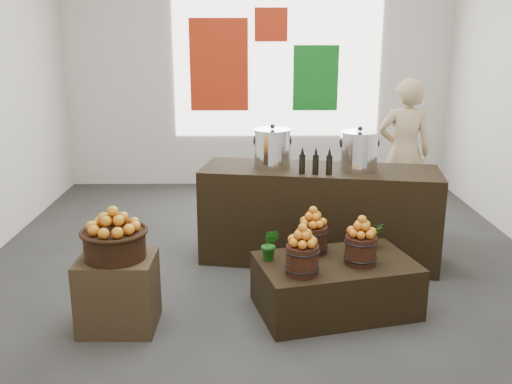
{
  "coord_description": "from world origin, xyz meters",
  "views": [
    {
      "loc": [
        -0.15,
        -5.53,
        2.38
      ],
      "look_at": [
        -0.08,
        -0.4,
        0.95
      ],
      "focal_mm": 40.0,
      "sensor_mm": 36.0,
      "label": 1
    }
  ],
  "objects_px": {
    "counter": "(319,215)",
    "stock_pot_center": "(359,152)",
    "display_table": "(335,285)",
    "stock_pot_left": "(272,149)",
    "shopper": "(404,153)",
    "wicker_basket": "(115,245)",
    "crate": "(118,292)"
  },
  "relations": [
    {
      "from": "display_table",
      "to": "counter",
      "type": "distance_m",
      "value": 1.22
    },
    {
      "from": "stock_pot_center",
      "to": "shopper",
      "type": "height_order",
      "value": "shopper"
    },
    {
      "from": "stock_pot_left",
      "to": "stock_pot_center",
      "type": "bearing_deg",
      "value": -10.12
    },
    {
      "from": "counter",
      "to": "stock_pot_left",
      "type": "bearing_deg",
      "value": 180.0
    },
    {
      "from": "counter",
      "to": "stock_pot_center",
      "type": "relative_size",
      "value": 6.47
    },
    {
      "from": "stock_pot_left",
      "to": "shopper",
      "type": "relative_size",
      "value": 0.21
    },
    {
      "from": "stock_pot_center",
      "to": "display_table",
      "type": "bearing_deg",
      "value": -108.5
    },
    {
      "from": "shopper",
      "to": "wicker_basket",
      "type": "bearing_deg",
      "value": 44.41
    },
    {
      "from": "counter",
      "to": "shopper",
      "type": "bearing_deg",
      "value": 54.84
    },
    {
      "from": "counter",
      "to": "wicker_basket",
      "type": "bearing_deg",
      "value": -131.25
    },
    {
      "from": "wicker_basket",
      "to": "stock_pot_center",
      "type": "relative_size",
      "value": 1.3
    },
    {
      "from": "display_table",
      "to": "shopper",
      "type": "height_order",
      "value": "shopper"
    },
    {
      "from": "display_table",
      "to": "stock_pot_left",
      "type": "relative_size",
      "value": 3.51
    },
    {
      "from": "crate",
      "to": "shopper",
      "type": "relative_size",
      "value": 0.33
    },
    {
      "from": "wicker_basket",
      "to": "stock_pot_left",
      "type": "height_order",
      "value": "stock_pot_left"
    },
    {
      "from": "display_table",
      "to": "shopper",
      "type": "distance_m",
      "value": 2.75
    },
    {
      "from": "counter",
      "to": "display_table",
      "type": "bearing_deg",
      "value": -79.22
    },
    {
      "from": "wicker_basket",
      "to": "stock_pot_left",
      "type": "distance_m",
      "value": 2.1
    },
    {
      "from": "display_table",
      "to": "stock_pot_center",
      "type": "relative_size",
      "value": 3.51
    },
    {
      "from": "display_table",
      "to": "counter",
      "type": "bearing_deg",
      "value": 76.79
    },
    {
      "from": "crate",
      "to": "counter",
      "type": "relative_size",
      "value": 0.25
    },
    {
      "from": "display_table",
      "to": "stock_pot_left",
      "type": "height_order",
      "value": "stock_pot_left"
    },
    {
      "from": "crate",
      "to": "wicker_basket",
      "type": "distance_m",
      "value": 0.42
    },
    {
      "from": "display_table",
      "to": "crate",
      "type": "bearing_deg",
      "value": 174.74
    },
    {
      "from": "display_table",
      "to": "stock_pot_center",
      "type": "distance_m",
      "value": 1.52
    },
    {
      "from": "shopper",
      "to": "stock_pot_left",
      "type": "bearing_deg",
      "value": 36.21
    },
    {
      "from": "stock_pot_left",
      "to": "shopper",
      "type": "xyz_separation_m",
      "value": [
        1.7,
        1.11,
        -0.27
      ]
    },
    {
      "from": "wicker_basket",
      "to": "counter",
      "type": "relative_size",
      "value": 0.2
    },
    {
      "from": "stock_pot_left",
      "to": "crate",
      "type": "bearing_deg",
      "value": -130.67
    },
    {
      "from": "wicker_basket",
      "to": "shopper",
      "type": "height_order",
      "value": "shopper"
    },
    {
      "from": "wicker_basket",
      "to": "display_table",
      "type": "height_order",
      "value": "wicker_basket"
    },
    {
      "from": "wicker_basket",
      "to": "display_table",
      "type": "relative_size",
      "value": 0.37
    }
  ]
}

